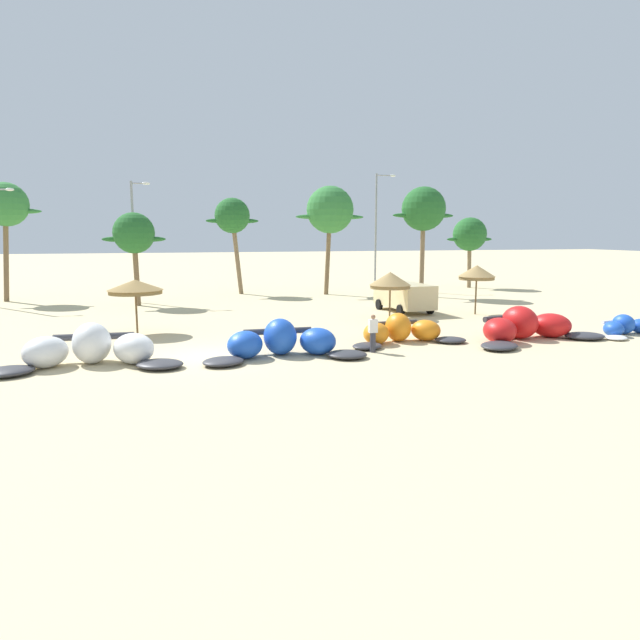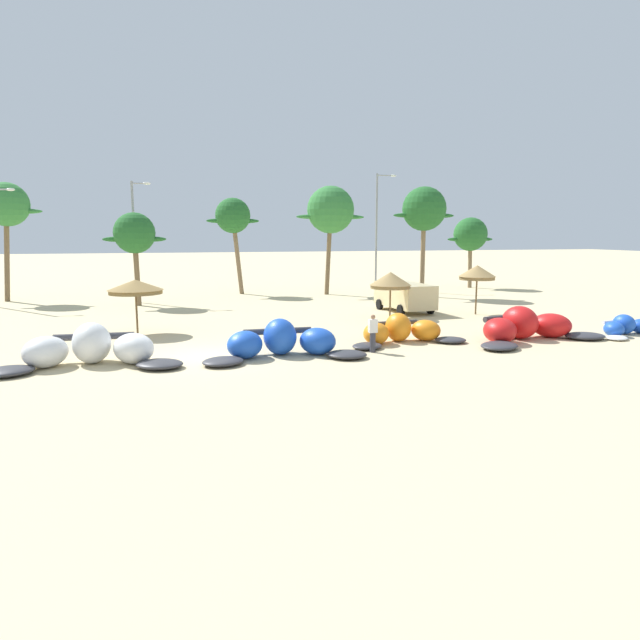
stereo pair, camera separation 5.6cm
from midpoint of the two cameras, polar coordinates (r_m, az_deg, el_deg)
The scene contains 19 objects.
ground_plane at distance 23.68m, azimuth -11.59°, elevation -3.63°, with size 260.00×260.00×0.00m, color beige.
kite_left at distance 23.26m, azimuth -22.25°, elevation -2.79°, with size 7.35×3.50×1.60m.
kite_left_of_center at distance 23.19m, azimuth -3.94°, elevation -2.27°, with size 6.97×3.15×1.51m.
kite_center at distance 26.36m, azimuth 8.15°, elevation -1.15°, with size 5.93×2.92×1.33m.
kite_right_of_center at distance 28.39m, azimuth 20.02°, elevation -0.70°, with size 7.53×4.25×1.57m.
kite_right at distance 31.95m, azimuth 28.61°, elevation -0.64°, with size 4.70×2.55×1.00m.
beach_umbrella_near_van at distance 29.50m, azimuth -18.22°, elevation 3.21°, with size 2.73×2.73×2.74m.
beach_umbrella_middle at distance 33.54m, azimuth 7.06°, elevation 4.02°, with size 2.47×2.47×2.76m.
beach_umbrella_near_palms at distance 36.27m, azimuth 15.51°, elevation 4.65°, with size 2.27×2.27×3.06m.
parked_van at distance 36.78m, azimuth 8.37°, elevation 2.55°, with size 2.58×5.03×1.84m.
person_near_kites at distance 23.96m, azimuth 5.30°, elevation -1.34°, with size 0.36×0.24×1.62m.
palm_left at distance 47.60m, azimuth -29.22°, elevation 10.04°, with size 4.78×3.19×8.69m.
palm_left_of_gap at distance 41.23m, azimuth -18.33°, elevation 8.23°, with size 4.23×2.82×6.44m.
palm_center_left at distance 47.39m, azimuth -8.87°, elevation 10.24°, with size 4.31×2.87×7.88m.
palm_center_right at distance 46.66m, azimuth 0.99°, elevation 11.00°, with size 5.75×3.83×8.82m.
palm_right_of_gap at distance 45.86m, azimuth 10.39°, elevation 10.89°, with size 5.18×3.46×8.64m.
palm_right at distance 54.18m, azimuth 14.86°, elevation 8.31°, with size 4.61×3.07×6.46m.
lamppost_east_center at distance 43.16m, azimuth -18.21°, elevation 8.09°, with size 1.40×0.24×8.69m.
lamppost_east at distance 51.29m, azimuth 5.78°, elevation 9.45°, with size 1.90×0.24×10.23m.
Camera 1 is at (-1.37, -23.10, 5.00)m, focal length 31.68 mm.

